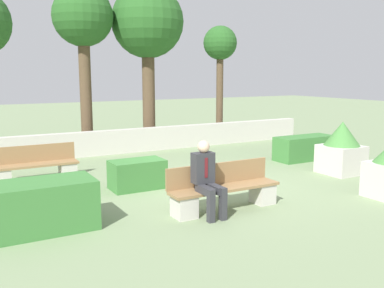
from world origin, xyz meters
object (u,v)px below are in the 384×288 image
at_px(person_seated_man, 207,175).
at_px(bench_front, 224,192).
at_px(bench_left_side, 35,168).
at_px(tree_center_left, 83,21).
at_px(planter_corner_left, 341,148).
at_px(tree_rightmost, 220,48).
at_px(tree_center_right, 148,25).

bearing_deg(person_seated_man, bench_front, 17.09).
relative_size(bench_front, bench_left_side, 1.14).
xyz_separation_m(person_seated_man, tree_center_left, (-0.01, 7.42, 3.35)).
xyz_separation_m(planter_corner_left, tree_rightmost, (0.49, 6.34, 2.77)).
height_order(bench_left_side, person_seated_man, person_seated_man).
xyz_separation_m(tree_center_left, tree_center_right, (2.16, -0.04, 0.01)).
bearing_deg(tree_center_right, tree_center_left, 178.88).
distance_m(bench_left_side, tree_center_left, 5.57).
relative_size(bench_left_side, tree_center_right, 0.35).
relative_size(person_seated_man, tree_rightmost, 0.31).
relative_size(planter_corner_left, tree_center_right, 0.24).
bearing_deg(tree_rightmost, bench_left_side, -154.26).
bearing_deg(tree_center_right, person_seated_man, -106.25).
xyz_separation_m(planter_corner_left, tree_center_left, (-4.62, 6.30, 3.43)).
distance_m(planter_corner_left, tree_rightmost, 6.93).
xyz_separation_m(bench_left_side, tree_center_left, (2.19, 3.48, 3.75)).
height_order(bench_front, person_seated_man, person_seated_man).
bearing_deg(bench_front, bench_left_side, 125.11).
distance_m(bench_front, tree_rightmost, 9.19).
xyz_separation_m(bench_left_side, person_seated_man, (2.20, -3.94, 0.40)).
bearing_deg(planter_corner_left, bench_front, -166.73).
distance_m(tree_center_left, tree_rightmost, 5.15).
bearing_deg(bench_front, person_seated_man, -162.91).
height_order(person_seated_man, tree_rightmost, tree_rightmost).
height_order(bench_front, tree_center_right, tree_center_right).
xyz_separation_m(bench_left_side, tree_rightmost, (7.30, 3.52, 3.08)).
xyz_separation_m(bench_left_side, tree_center_right, (4.35, 3.44, 3.76)).
xyz_separation_m(bench_front, bench_left_side, (-2.67, 3.79, -0.01)).
distance_m(bench_left_side, tree_center_right, 6.70).
height_order(planter_corner_left, tree_rightmost, tree_rightmost).
distance_m(bench_front, tree_center_left, 8.19).
distance_m(planter_corner_left, tree_center_left, 8.53).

